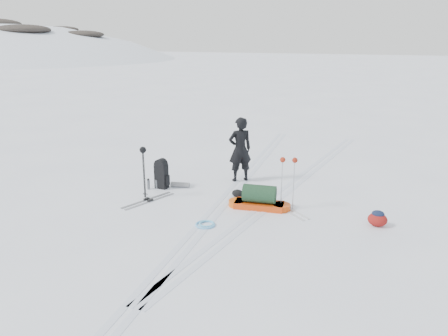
{
  "coord_description": "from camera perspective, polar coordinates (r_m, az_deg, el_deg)",
  "views": [
    {
      "loc": [
        4.06,
        -10.13,
        4.31
      ],
      "look_at": [
        -0.0,
        0.13,
        0.95
      ],
      "focal_mm": 35.0,
      "sensor_mm": 36.0,
      "label": 1
    }
  ],
  "objects": [
    {
      "name": "touring_skis_white",
      "position": [
        11.47,
        7.98,
        -5.23
      ],
      "size": [
        1.49,
        1.26,
        0.06
      ],
      "rotation": [
        0.0,
        0.0,
        -0.67
      ],
      "color": "#B9BBBF",
      "rests_on": "ground"
    },
    {
      "name": "stuff_sack",
      "position": [
        12.14,
        1.8,
        -3.33
      ],
      "size": [
        0.4,
        0.34,
        0.21
      ],
      "rotation": [
        0.0,
        0.0,
        -0.31
      ],
      "color": "black",
      "rests_on": "ground"
    },
    {
      "name": "small_daypack",
      "position": [
        10.92,
        19.42,
        -6.25
      ],
      "size": [
        0.46,
        0.35,
        0.39
      ],
      "rotation": [
        0.0,
        0.0,
        0.02
      ],
      "color": "maroon",
      "rests_on": "ground"
    },
    {
      "name": "pulk_sled",
      "position": [
        11.37,
        4.63,
        -4.1
      ],
      "size": [
        1.67,
        0.68,
        0.62
      ],
      "rotation": [
        0.0,
        0.0,
        0.13
      ],
      "color": "#D33D0C",
      "rests_on": "ground"
    },
    {
      "name": "thermos_pair",
      "position": [
        12.93,
        -9.34,
        -2.07
      ],
      "size": [
        0.28,
        0.23,
        0.32
      ],
      "rotation": [
        0.0,
        0.0,
        -0.14
      ],
      "color": "slate",
      "rests_on": "ground"
    },
    {
      "name": "expedition_rucksack",
      "position": [
        12.87,
        -7.87,
        -0.85
      ],
      "size": [
        0.94,
        0.52,
        0.89
      ],
      "rotation": [
        0.0,
        0.0,
        -0.08
      ],
      "color": "black",
      "rests_on": "ground"
    },
    {
      "name": "ski_poles_black",
      "position": [
        11.95,
        -10.52,
        1.52
      ],
      "size": [
        0.19,
        0.18,
        1.46
      ],
      "rotation": [
        0.0,
        0.0,
        0.24
      ],
      "color": "black",
      "rests_on": "ground"
    },
    {
      "name": "ski_poles_silver",
      "position": [
        11.1,
        8.42,
        0.27
      ],
      "size": [
        0.43,
        0.21,
        1.38
      ],
      "rotation": [
        0.0,
        0.0,
        0.4
      ],
      "color": "#B1B2B8",
      "rests_on": "ground"
    },
    {
      "name": "rope_coil",
      "position": [
        10.42,
        -2.41,
        -7.35
      ],
      "size": [
        0.48,
        0.48,
        0.06
      ],
      "rotation": [
        0.0,
        0.0,
        -0.01
      ],
      "color": "#63B8F1",
      "rests_on": "ground"
    },
    {
      "name": "skier",
      "position": [
        13.25,
        2.11,
        2.43
      ],
      "size": [
        0.86,
        0.82,
        1.99
      ],
      "primitive_type": "imported",
      "rotation": [
        0.0,
        0.0,
        3.81
      ],
      "color": "black",
      "rests_on": "ground"
    },
    {
      "name": "ski_tracks",
      "position": [
        12.31,
        3.94,
        -3.58
      ],
      "size": [
        3.38,
        17.97,
        0.01
      ],
      "color": "silver",
      "rests_on": "ground"
    },
    {
      "name": "touring_skis_grey",
      "position": [
        12.06,
        -9.85,
        -4.19
      ],
      "size": [
        0.81,
        1.63,
        0.06
      ],
      "rotation": [
        0.0,
        0.0,
        1.21
      ],
      "color": "#999BA1",
      "rests_on": "ground"
    },
    {
      "name": "ground",
      "position": [
        11.73,
        -0.23,
        -4.61
      ],
      "size": [
        200.0,
        200.0,
        0.0
      ],
      "primitive_type": "plane",
      "color": "white",
      "rests_on": "ground"
    }
  ]
}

